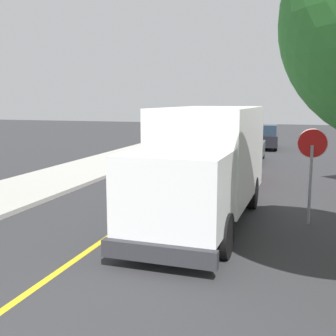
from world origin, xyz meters
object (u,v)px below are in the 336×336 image
Objects in this scene: parked_car_near at (233,162)px; parked_car_far at (265,137)px; stop_sign at (312,158)px; box_truck at (205,160)px; parked_car_mid at (247,147)px.

parked_car_far is at bearing 89.05° from parked_car_near.
stop_sign is at bearing -81.39° from parked_car_far.
stop_sign is at bearing 13.52° from box_truck.
parked_car_mid is 1.69× the size of stop_sign.
stop_sign reaches higher than parked_car_near.
box_truck is 1.62× the size of parked_car_near.
stop_sign is at bearing -62.50° from parked_car_near.
parked_car_near is at bearing 92.04° from box_truck.
parked_car_near is 1.00× the size of parked_car_mid.
parked_car_far is (0.38, 6.84, 0.00)m from parked_car_mid.
parked_car_mid is 12.21m from stop_sign.
parked_car_near is 5.92m from parked_car_mid.
parked_car_mid is at bearing 91.82° from box_truck.
box_truck is at bearing -89.95° from parked_car_far.
parked_car_far is (0.21, 12.77, 0.00)m from parked_car_near.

